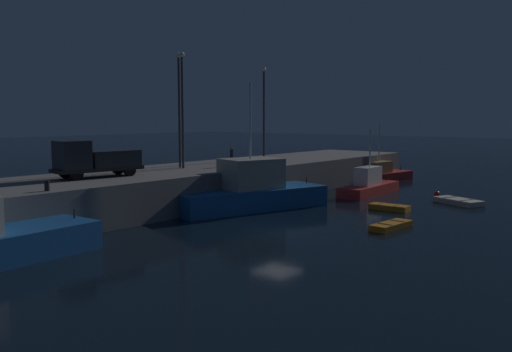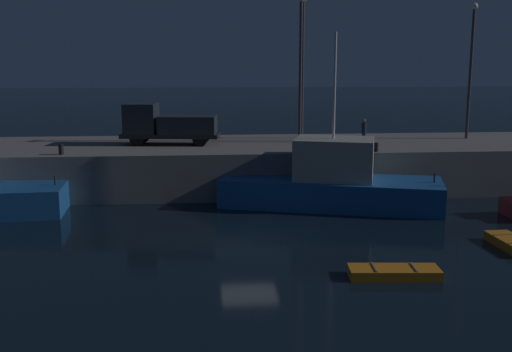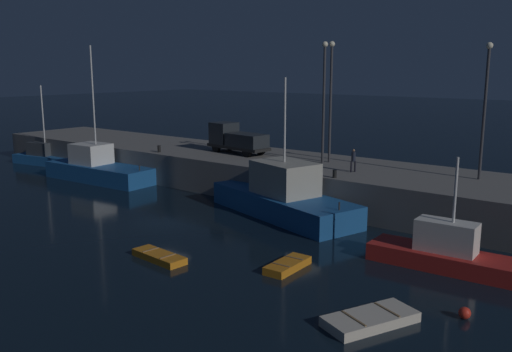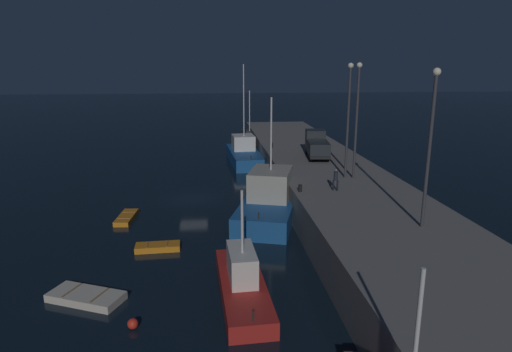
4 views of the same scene
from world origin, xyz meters
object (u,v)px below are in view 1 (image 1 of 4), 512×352
Objects in this scene: rowboat_white_mid at (458,201)px; mooring_buoy_near at (437,194)px; fishing_trawler_red at (250,191)px; fishing_trawler_green at (369,185)px; lamp_post_west at (182,102)px; dockworker at (232,155)px; fishing_boat_white at (380,174)px; lamp_post_central at (264,106)px; bollard_west at (47,186)px; lamp_post_east at (179,102)px; utility_truck at (95,159)px; bollard_central at (257,165)px; dinghy_red_small at (391,226)px; dinghy_orange_near at (389,207)px.

mooring_buoy_near is (2.80, 2.82, 0.04)m from rowboat_white_mid.
mooring_buoy_near is at bearing -29.31° from fishing_trawler_red.
rowboat_white_mid is (-0.31, -8.06, -0.59)m from fishing_trawler_green.
lamp_post_west is 6.06m from dockworker.
fishing_boat_white is (23.12, 1.02, -0.61)m from fishing_trawler_red.
fishing_boat_white is 15.60m from lamp_post_central.
lamp_post_west reaches higher than bollard_west.
rowboat_white_mid is at bearing -59.16° from dockworker.
lamp_post_west reaches higher than dockworker.
lamp_post_east is (-12.87, 18.25, 7.87)m from rowboat_white_mid.
dockworker is at bearing -7.22° from utility_truck.
mooring_buoy_near is 0.95× the size of bollard_central.
lamp_post_west is 15.49× the size of bollard_west.
fishing_boat_white is 11.35m from fishing_trawler_green.
fishing_trawler_green is at bearing -158.04° from fishing_boat_white.
fishing_boat_white reaches higher than fishing_trawler_green.
mooring_buoy_near is 0.05× the size of lamp_post_east.
lamp_post_east is (-23.71, 5.95, 7.38)m from fishing_boat_white.
dinghy_red_small is 6.93× the size of mooring_buoy_near.
lamp_post_central reaches higher than fishing_boat_white.
lamp_post_east is 16.00m from bollard_west.
fishing_trawler_green is 8.08m from rowboat_white_mid.
rowboat_white_mid is at bearing -54.80° from lamp_post_east.
bollard_west is at bearing 178.25° from fishing_boat_white.
fishing_boat_white is 19.35m from dinghy_orange_near.
bollard_west is (-25.78, -5.11, -4.85)m from lamp_post_central.
fishing_trawler_red is 15.26m from bollard_west.
bollard_west reaches higher than dinghy_orange_near.
lamp_post_central is 1.41× the size of utility_truck.
bollard_west is at bearing 168.91° from fishing_trawler_green.
dinghy_red_small is (-12.27, -0.15, -0.02)m from rowboat_white_mid.
lamp_post_west is (-0.82, 6.34, 6.75)m from fishing_trawler_red.
dinghy_orange_near is at bearing -75.59° from dockworker.
lamp_post_west is (-13.10, 17.62, 7.85)m from rowboat_white_mid.
lamp_post_east reaches higher than lamp_post_west.
fishing_trawler_green is 11.09m from bollard_central.
rowboat_white_mid is 20.16m from lamp_post_central.
bollard_central reaches higher than rowboat_white_mid.
rowboat_white_mid is at bearing -54.42° from bollard_central.
lamp_post_east is at bearing 113.87° from dinghy_orange_near.
mooring_buoy_near is at bearing -44.56° from lamp_post_east.
lamp_post_east is at bearing 6.45° from utility_truck.
rowboat_white_mid is at bearing -26.27° from bollard_west.
dinghy_orange_near is at bearing -64.48° from lamp_post_west.
rowboat_white_mid is 2.53× the size of dockworker.
fishing_boat_white is 38.21m from bollard_west.
lamp_post_central is at bearing 153.04° from fishing_boat_white.
utility_truck reaches higher than dinghy_red_small.
bollard_west is (-15.02, 13.62, 2.86)m from dinghy_red_small.
bollard_central is (2.93, 13.21, 2.82)m from dinghy_red_small.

